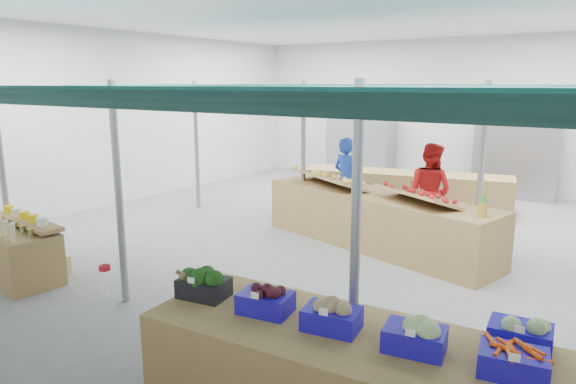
{
  "coord_description": "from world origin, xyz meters",
  "views": [
    {
      "loc": [
        4.61,
        -8.19,
        2.95
      ],
      "look_at": [
        0.07,
        -1.6,
        1.25
      ],
      "focal_mm": 32.0,
      "sensor_mm": 36.0,
      "label": 1
    }
  ],
  "objects_px": {
    "bottle_shelf": "(16,251)",
    "veg_counter": "(353,373)",
    "vendor_left": "(347,181)",
    "vendor_right": "(430,191)",
    "fruit_counter": "(376,220)"
  },
  "relations": [
    {
      "from": "fruit_counter",
      "to": "vendor_left",
      "type": "relative_size",
      "value": 2.5
    },
    {
      "from": "veg_counter",
      "to": "vendor_left",
      "type": "bearing_deg",
      "value": 113.79
    },
    {
      "from": "bottle_shelf",
      "to": "fruit_counter",
      "type": "bearing_deg",
      "value": 55.63
    },
    {
      "from": "veg_counter",
      "to": "fruit_counter",
      "type": "bearing_deg",
      "value": 107.77
    },
    {
      "from": "bottle_shelf",
      "to": "veg_counter",
      "type": "height_order",
      "value": "bottle_shelf"
    },
    {
      "from": "bottle_shelf",
      "to": "veg_counter",
      "type": "xyz_separation_m",
      "value": [
        5.8,
        -0.02,
        -0.05
      ]
    },
    {
      "from": "vendor_left",
      "to": "bottle_shelf",
      "type": "bearing_deg",
      "value": 78.78
    },
    {
      "from": "vendor_left",
      "to": "veg_counter",
      "type": "bearing_deg",
      "value": 132.84
    },
    {
      "from": "bottle_shelf",
      "to": "vendor_right",
      "type": "distance_m",
      "value": 7.24
    },
    {
      "from": "vendor_right",
      "to": "fruit_counter",
      "type": "bearing_deg",
      "value": 75.46
    },
    {
      "from": "veg_counter",
      "to": "fruit_counter",
      "type": "height_order",
      "value": "fruit_counter"
    },
    {
      "from": "bottle_shelf",
      "to": "vendor_left",
      "type": "bearing_deg",
      "value": 70.67
    },
    {
      "from": "bottle_shelf",
      "to": "veg_counter",
      "type": "bearing_deg",
      "value": 5.75
    },
    {
      "from": "fruit_counter",
      "to": "vendor_left",
      "type": "xyz_separation_m",
      "value": [
        -1.2,
        1.1,
        0.43
      ]
    },
    {
      "from": "bottle_shelf",
      "to": "vendor_left",
      "type": "distance_m",
      "value": 6.29
    }
  ]
}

